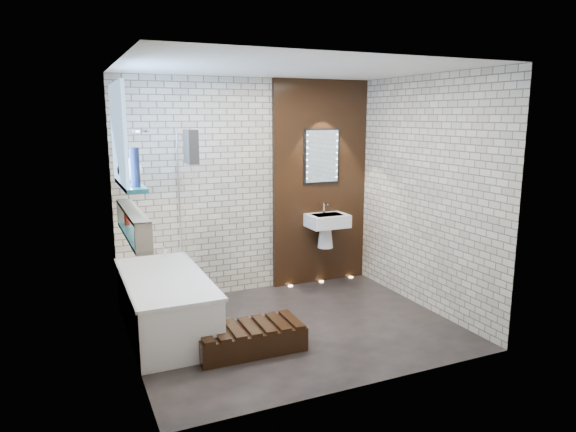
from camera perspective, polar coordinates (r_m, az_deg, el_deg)
name	(u,v)px	position (r m, az deg, el deg)	size (l,w,h in m)	color
ground	(294,327)	(5.46, 0.65, -12.20)	(3.20, 3.20, 0.00)	black
room_shell	(294,204)	(5.09, 0.69, 1.36)	(3.24, 3.20, 2.60)	tan
walnut_panel	(320,183)	(6.63, 3.58, 3.62)	(1.30, 0.06, 2.60)	black
clerestory_window	(121,144)	(4.95, -18.00, 7.54)	(0.18, 1.00, 0.94)	#7FADE0
display_niche	(133,224)	(4.84, -16.79, -0.84)	(0.14, 1.30, 0.26)	teal
bathtub	(165,304)	(5.42, -13.43, -9.41)	(0.79, 1.74, 0.70)	white
bath_screen	(186,198)	(5.66, -11.17, 1.92)	(0.01, 0.78, 1.40)	white
towel	(191,147)	(5.31, -10.70, 7.55)	(0.10, 0.26, 0.34)	black
shower_head	(141,131)	(5.57, -15.96, 9.02)	(0.18, 0.18, 0.02)	silver
washbasin	(327,225)	(6.55, 4.32, -1.02)	(0.50, 0.36, 0.58)	white
led_mirror	(322,156)	(6.56, 3.77, 6.61)	(0.50, 0.02, 0.70)	black
walnut_step	(250,339)	(4.94, -4.27, -13.45)	(1.00, 0.44, 0.22)	black
niche_bottles	(135,230)	(4.75, -16.60, -1.51)	(0.06, 1.01, 0.14)	maroon
sill_vases	(131,170)	(4.96, -17.03, 4.94)	(0.22, 0.53, 0.34)	white
floor_uplights	(321,281)	(6.86, 3.72, -7.23)	(0.96, 0.06, 0.01)	#FFD899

